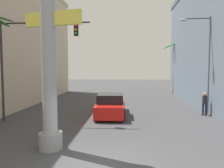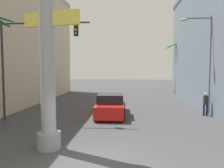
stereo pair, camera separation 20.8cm
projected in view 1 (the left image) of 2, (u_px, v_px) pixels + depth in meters
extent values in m
plane|color=#424244|center=(115.00, 110.00, 17.61)|extent=(90.38, 90.38, 0.00)
cylinder|color=#9E9EA3|center=(49.00, 45.00, 8.75)|extent=(0.60, 0.60, 8.58)
cylinder|color=gray|center=(51.00, 141.00, 9.04)|extent=(0.96, 0.96, 0.70)
cube|color=#F2E04C|center=(53.00, 19.00, 8.66)|extent=(2.43, 0.70, 0.56)
cylinder|color=#59595E|center=(209.00, 66.00, 15.64)|extent=(0.16, 0.16, 7.01)
cylinder|color=#59595E|center=(197.00, 18.00, 15.45)|extent=(1.89, 0.10, 0.10)
ellipsoid|color=beige|center=(184.00, 20.00, 15.53)|extent=(0.56, 0.28, 0.20)
cylinder|color=#333333|center=(2.00, 72.00, 13.60)|extent=(0.14, 0.14, 6.19)
cylinder|color=#333333|center=(44.00, 23.00, 13.19)|extent=(5.55, 0.10, 0.10)
cube|color=black|center=(76.00, 30.00, 13.08)|extent=(0.24, 0.24, 0.70)
sphere|color=red|center=(76.00, 26.00, 12.94)|extent=(0.14, 0.14, 0.14)
sphere|color=yellow|center=(76.00, 30.00, 12.96)|extent=(0.14, 0.14, 0.14)
sphere|color=green|center=(76.00, 33.00, 12.97)|extent=(0.14, 0.14, 0.14)
cylinder|color=black|center=(101.00, 106.00, 17.24)|extent=(0.24, 0.65, 0.64)
cylinder|color=black|center=(123.00, 107.00, 17.15)|extent=(0.24, 0.65, 0.64)
cylinder|color=black|center=(95.00, 116.00, 13.91)|extent=(0.24, 0.65, 0.64)
cylinder|color=black|center=(123.00, 116.00, 13.83)|extent=(0.24, 0.65, 0.64)
cube|color=red|center=(111.00, 107.00, 15.51)|extent=(2.00, 4.82, 0.80)
cube|color=black|center=(110.00, 98.00, 15.10)|extent=(1.78, 2.05, 0.60)
cylinder|color=brown|center=(175.00, 69.00, 27.62)|extent=(0.58, 0.58, 6.44)
ellipsoid|color=#2A722D|center=(183.00, 45.00, 27.44)|extent=(1.57, 0.39, 0.91)
ellipsoid|color=#24622D|center=(180.00, 45.00, 28.06)|extent=(1.45, 1.43, 0.58)
ellipsoid|color=#2D792D|center=(175.00, 46.00, 28.36)|extent=(0.45, 1.65, 0.74)
ellipsoid|color=#2F772D|center=(170.00, 46.00, 27.98)|extent=(1.57, 1.08, 0.84)
ellipsoid|color=#1F792D|center=(171.00, 45.00, 27.11)|extent=(1.58, 1.18, 0.73)
ellipsoid|color=#29692D|center=(177.00, 44.00, 26.67)|extent=(0.49, 1.65, 0.77)
ellipsoid|color=#20762D|center=(182.00, 45.00, 26.83)|extent=(1.27, 1.42, 0.93)
cylinder|color=#1E233F|center=(206.00, 110.00, 15.39)|extent=(0.14, 0.14, 0.79)
cylinder|color=#1E233F|center=(203.00, 110.00, 15.48)|extent=(0.14, 0.14, 0.79)
cylinder|color=#26262D|center=(205.00, 100.00, 15.38)|extent=(0.45, 0.45, 0.62)
sphere|color=tan|center=(205.00, 94.00, 15.35)|extent=(0.22, 0.22, 0.22)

